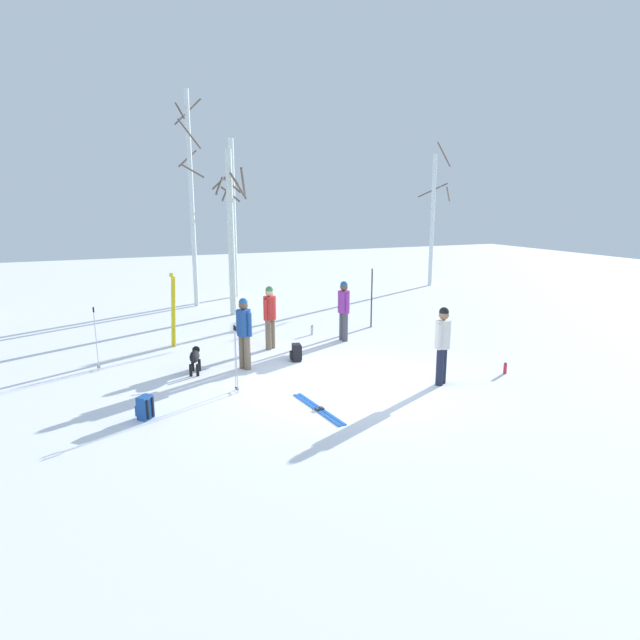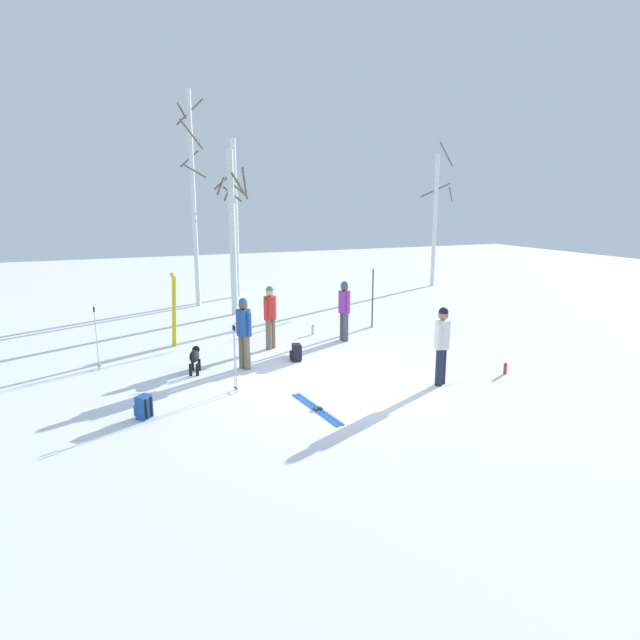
% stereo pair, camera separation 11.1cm
% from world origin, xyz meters
% --- Properties ---
extents(ground_plane, '(60.00, 60.00, 0.00)m').
position_xyz_m(ground_plane, '(0.00, 0.00, 0.00)').
color(ground_plane, white).
extents(person_0, '(0.43, 0.35, 1.72)m').
position_xyz_m(person_0, '(-0.41, 3.33, 0.98)').
color(person_0, '#72604C').
rests_on(person_0, ground_plane).
extents(person_1, '(0.45, 0.34, 1.72)m').
position_xyz_m(person_1, '(2.10, -0.90, 0.98)').
color(person_1, '#1E2338').
rests_on(person_1, ground_plane).
extents(person_2, '(0.34, 0.52, 1.72)m').
position_xyz_m(person_2, '(1.79, 3.35, 0.98)').
color(person_2, '#4C4C56').
rests_on(person_2, ground_plane).
extents(person_3, '(0.34, 0.48, 1.72)m').
position_xyz_m(person_3, '(-1.53, 1.87, 0.98)').
color(person_3, '#72604C').
rests_on(person_3, ground_plane).
extents(dog, '(0.38, 0.87, 0.57)m').
position_xyz_m(dog, '(-2.68, 2.01, 0.39)').
color(dog, black).
rests_on(dog, ground_plane).
extents(ski_pair_planted_0, '(0.19, 0.18, 2.04)m').
position_xyz_m(ski_pair_planted_0, '(-2.75, 4.56, 1.01)').
color(ski_pair_planted_0, yellow).
rests_on(ski_pair_planted_0, ground_plane).
extents(ski_pair_planted_1, '(0.06, 0.15, 1.86)m').
position_xyz_m(ski_pair_planted_1, '(3.33, 4.52, 0.93)').
color(ski_pair_planted_1, black).
rests_on(ski_pair_planted_1, ground_plane).
extents(ski_pair_lying_0, '(0.35, 1.84, 0.05)m').
position_xyz_m(ski_pair_lying_0, '(-0.94, -1.18, 0.01)').
color(ski_pair_lying_0, blue).
rests_on(ski_pair_lying_0, ground_plane).
extents(ski_poles_0, '(0.07, 0.20, 1.42)m').
position_xyz_m(ski_poles_0, '(-2.12, 0.39, 0.76)').
color(ski_poles_0, '#B2B2BC').
rests_on(ski_poles_0, ground_plane).
extents(ski_poles_1, '(0.07, 0.22, 1.51)m').
position_xyz_m(ski_poles_1, '(-4.75, 3.17, 0.80)').
color(ski_poles_1, '#B2B2BC').
rests_on(ski_poles_1, ground_plane).
extents(backpack_0, '(0.32, 0.30, 0.44)m').
position_xyz_m(backpack_0, '(-0.19, 1.98, 0.21)').
color(backpack_0, black).
rests_on(backpack_0, ground_plane).
extents(backpack_1, '(0.34, 0.35, 0.44)m').
position_xyz_m(backpack_1, '(-4.04, -0.35, 0.21)').
color(backpack_1, '#1E4C99').
rests_on(backpack_1, ground_plane).
extents(water_bottle_0, '(0.08, 0.08, 0.28)m').
position_xyz_m(water_bottle_0, '(1.22, 4.34, 0.13)').
color(water_bottle_0, silver).
rests_on(water_bottle_0, ground_plane).
extents(water_bottle_1, '(0.08, 0.08, 0.26)m').
position_xyz_m(water_bottle_1, '(3.91, -0.88, 0.12)').
color(water_bottle_1, red).
rests_on(water_bottle_1, ground_plane).
extents(birch_tree_1, '(1.03, 1.05, 7.78)m').
position_xyz_m(birch_tree_1, '(-1.08, 10.30, 4.07)').
color(birch_tree_1, silver).
rests_on(birch_tree_1, ground_plane).
extents(birch_tree_2, '(1.18, 1.17, 5.59)m').
position_xyz_m(birch_tree_2, '(-0.18, 8.16, 2.91)').
color(birch_tree_2, silver).
rests_on(birch_tree_2, ground_plane).
extents(birch_tree_3, '(1.06, 1.33, 6.33)m').
position_xyz_m(birch_tree_3, '(0.79, 11.67, 3.26)').
color(birch_tree_3, silver).
rests_on(birch_tree_3, ground_plane).
extents(birch_tree_4, '(1.31, 1.91, 6.44)m').
position_xyz_m(birch_tree_4, '(10.08, 11.05, 3.14)').
color(birch_tree_4, silver).
rests_on(birch_tree_4, ground_plane).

